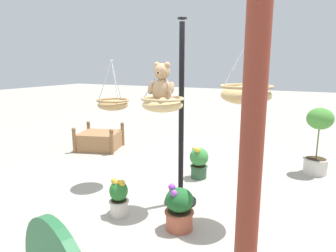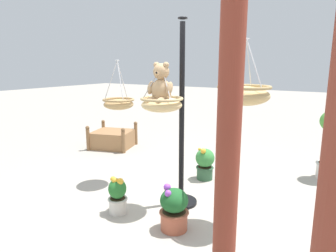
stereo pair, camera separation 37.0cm
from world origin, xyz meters
The scene contains 12 objects.
ground_plane centered at (0.00, 0.00, 0.00)m, with size 40.00×40.00×0.00m, color #A8A093.
display_pole_central centered at (-0.12, -0.05, 0.77)m, with size 0.44×0.44×2.47m.
hanging_basket_with_teddy centered at (0.03, 0.20, 1.41)m, with size 0.54×0.54×0.57m.
teddy_bear centered at (0.03, 0.22, 1.64)m, with size 0.35×0.32×0.51m.
hanging_basket_left_high centered at (-0.97, 0.08, 1.57)m, with size 0.59×0.59×0.72m.
hanging_basket_right_low centered at (1.09, -0.21, 1.30)m, with size 0.49×0.49×0.76m.
greenhouse_pillar_right centered at (-1.30, 1.42, 1.35)m, with size 0.32×0.32×2.80m.
wooden_planter_box centered at (2.64, -1.74, 0.21)m, with size 1.12×1.06×0.56m.
potted_plant_fern_front centered at (-0.02, -1.04, 0.28)m, with size 0.31×0.31×0.56m.
potted_plant_flowering_red centered at (-1.80, -2.15, 0.64)m, with size 0.44×0.44×1.17m.
potted_plant_tall_leafy centered at (0.44, 0.63, 0.24)m, with size 0.26×0.26×0.50m.
potted_plant_bushy_green centered at (-0.38, 0.58, 0.26)m, with size 0.35×0.35×0.54m.
Camera 2 is at (-1.99, 3.34, 1.89)m, focal length 31.96 mm.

